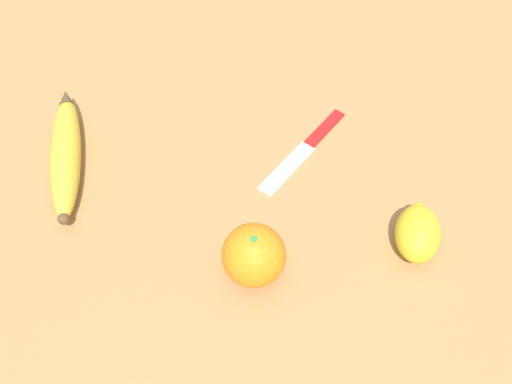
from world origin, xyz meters
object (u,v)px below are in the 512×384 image
orange (254,255)px  paring_knife (307,146)px  banana (66,153)px  lemon (417,233)px

orange → paring_knife: (-0.14, 0.14, -0.03)m
banana → lemon: lemon is taller
banana → paring_knife: 0.33m
lemon → paring_knife: bearing=-166.2°
orange → lemon: bearing=76.5°
banana → orange: (0.25, 0.16, 0.02)m
orange → lemon: 0.20m
orange → lemon: size_ratio=0.80×
lemon → paring_knife: size_ratio=0.53×
lemon → paring_knife: lemon is taller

